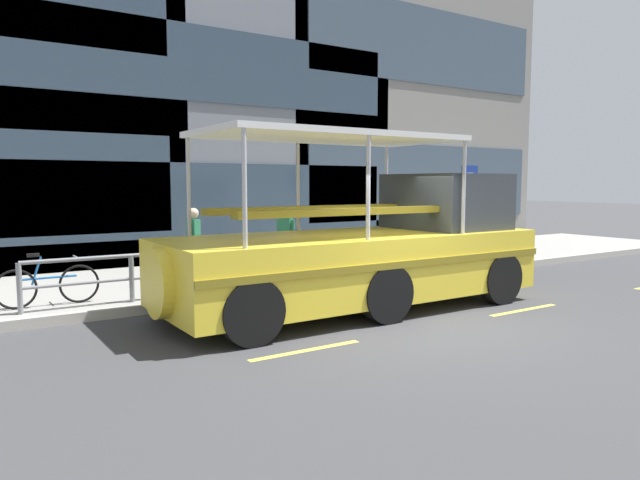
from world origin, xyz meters
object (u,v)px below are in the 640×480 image
object	(u,v)px
leaned_bicycle	(48,285)
pedestrian_near_bow	(399,230)
pedestrian_mid_right	(194,239)
parking_sign	(468,197)
duck_tour_boat	(376,250)
pedestrian_mid_left	(286,234)

from	to	relation	value
leaned_bicycle	pedestrian_near_bow	xyz separation A→B (m)	(8.53, 0.37, 0.57)
pedestrian_near_bow	pedestrian_mid_right	bearing A→B (deg)	177.38
parking_sign	duck_tour_boat	xyz separation A→B (m)	(-5.11, -2.38, -0.90)
leaned_bicycle	duck_tour_boat	world-z (taller)	duck_tour_boat
parking_sign	duck_tour_boat	distance (m)	5.70
leaned_bicycle	pedestrian_near_bow	distance (m)	8.56
leaned_bicycle	pedestrian_mid_left	distance (m)	5.30
pedestrian_mid_right	duck_tour_boat	bearing A→B (deg)	-52.54
leaned_bicycle	duck_tour_boat	distance (m)	6.00
parking_sign	leaned_bicycle	size ratio (longest dim) A/B	1.53
duck_tour_boat	leaned_bicycle	bearing A→B (deg)	154.75
parking_sign	leaned_bicycle	world-z (taller)	parking_sign
duck_tour_boat	pedestrian_near_bow	bearing A→B (deg)	43.10
duck_tour_boat	pedestrian_mid_right	world-z (taller)	duck_tour_boat
parking_sign	duck_tour_boat	bearing A→B (deg)	-155.02
duck_tour_boat	pedestrian_mid_left	distance (m)	3.18
pedestrian_near_bow	pedestrian_mid_right	world-z (taller)	pedestrian_mid_right
leaned_bicycle	pedestrian_mid_right	bearing A→B (deg)	11.89
leaned_bicycle	pedestrian_near_bow	world-z (taller)	pedestrian_near_bow
duck_tour_boat	pedestrian_mid_right	bearing A→B (deg)	127.46
parking_sign	pedestrian_near_bow	world-z (taller)	parking_sign
parking_sign	pedestrian_mid_right	size ratio (longest dim) A/B	1.60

